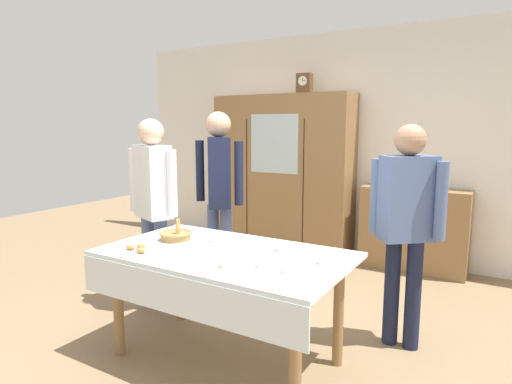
{
  "coord_description": "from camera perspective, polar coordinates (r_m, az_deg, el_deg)",
  "views": [
    {
      "loc": [
        1.61,
        -2.49,
        1.6
      ],
      "look_at": [
        0.0,
        0.2,
        1.12
      ],
      "focal_mm": 30.5,
      "sensor_mm": 36.0,
      "label": 1
    }
  ],
  "objects": [
    {
      "name": "pastry_plate",
      "position": [
        3.0,
        -15.36,
        -7.45
      ],
      "size": [
        0.28,
        0.28,
        0.05
      ],
      "color": "white",
      "rests_on": "dining_table"
    },
    {
      "name": "tea_cup_near_right",
      "position": [
        2.59,
        -3.79,
        -9.41
      ],
      "size": [
        0.13,
        0.13,
        0.06
      ],
      "color": "white",
      "rests_on": "dining_table"
    },
    {
      "name": "person_behind_table_right",
      "position": [
        3.23,
        19.12,
        -2.86
      ],
      "size": [
        0.52,
        0.38,
        1.61
      ],
      "color": "#191E38",
      "rests_on": "ground"
    },
    {
      "name": "bookshelf_low",
      "position": [
        5.11,
        19.94,
        -4.66
      ],
      "size": [
        1.13,
        0.35,
        0.92
      ],
      "color": "olive",
      "rests_on": "ground"
    },
    {
      "name": "spoon_center",
      "position": [
        2.98,
        0.01,
        -7.43
      ],
      "size": [
        0.12,
        0.02,
        0.01
      ],
      "color": "silver",
      "rests_on": "dining_table"
    },
    {
      "name": "mantel_clock",
      "position": [
        5.36,
        6.37,
        13.95
      ],
      "size": [
        0.18,
        0.11,
        0.24
      ],
      "color": "brown",
      "rests_on": "wall_cabinet"
    },
    {
      "name": "wall_cabinet",
      "position": [
        5.5,
        3.5,
        2.32
      ],
      "size": [
        1.78,
        0.46,
        1.97
      ],
      "color": "olive",
      "rests_on": "ground"
    },
    {
      "name": "back_wall",
      "position": [
        5.4,
        13.56,
        5.87
      ],
      "size": [
        6.4,
        0.1,
        2.7
      ],
      "primitive_type": "cube",
      "color": "silver",
      "rests_on": "ground"
    },
    {
      "name": "ground_plane",
      "position": [
        3.37,
        -1.85,
        -19.55
      ],
      "size": [
        12.0,
        12.0,
        0.0
      ],
      "primitive_type": "plane",
      "color": "#846B4C",
      "rests_on": "ground"
    },
    {
      "name": "person_by_cabinet",
      "position": [
        3.8,
        -13.36,
        -0.43
      ],
      "size": [
        0.52,
        0.32,
        1.65
      ],
      "color": "slate",
      "rests_on": "ground"
    },
    {
      "name": "spoon_mid_right",
      "position": [
        3.46,
        -10.74,
        -5.27
      ],
      "size": [
        0.12,
        0.02,
        0.01
      ],
      "color": "silver",
      "rests_on": "dining_table"
    },
    {
      "name": "tea_cup_far_right",
      "position": [
        2.67,
        9.07,
        -8.92
      ],
      "size": [
        0.13,
        0.13,
        0.06
      ],
      "color": "white",
      "rests_on": "dining_table"
    },
    {
      "name": "person_near_right_end",
      "position": [
        4.04,
        -4.86,
        0.99
      ],
      "size": [
        0.52,
        0.41,
        1.72
      ],
      "color": "slate",
      "rests_on": "ground"
    },
    {
      "name": "spoon_far_right",
      "position": [
        2.97,
        -5.5,
        -7.54
      ],
      "size": [
        0.12,
        0.02,
        0.01
      ],
      "color": "silver",
      "rests_on": "dining_table"
    },
    {
      "name": "tea_cup_mid_left",
      "position": [
        2.58,
        1.03,
        -9.41
      ],
      "size": [
        0.13,
        0.13,
        0.06
      ],
      "color": "white",
      "rests_on": "dining_table"
    },
    {
      "name": "tea_cup_near_left",
      "position": [
        2.91,
        3.49,
        -7.33
      ],
      "size": [
        0.13,
        0.13,
        0.06
      ],
      "color": "white",
      "rests_on": "dining_table"
    },
    {
      "name": "tea_cup_center",
      "position": [
        3.14,
        -5.13,
        -6.18
      ],
      "size": [
        0.13,
        0.13,
        0.06
      ],
      "color": "white",
      "rests_on": "dining_table"
    },
    {
      "name": "dining_table",
      "position": [
        2.93,
        -4.43,
        -10.03
      ],
      "size": [
        1.64,
        0.94,
        0.77
      ],
      "color": "olive",
      "rests_on": "ground"
    },
    {
      "name": "book_stack",
      "position": [
        5.02,
        20.23,
        0.84
      ],
      "size": [
        0.17,
        0.23,
        0.07
      ],
      "color": "#664C7A",
      "rests_on": "bookshelf_low"
    },
    {
      "name": "bread_basket",
      "position": [
        3.26,
        -10.49,
        -5.59
      ],
      "size": [
        0.24,
        0.24,
        0.16
      ],
      "color": "#9E7542",
      "rests_on": "dining_table"
    },
    {
      "name": "tea_cup_back_edge",
      "position": [
        2.5,
        4.49,
        -10.11
      ],
      "size": [
        0.13,
        0.13,
        0.06
      ],
      "color": "white",
      "rests_on": "dining_table"
    }
  ]
}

